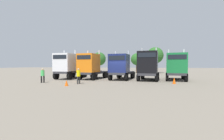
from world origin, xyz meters
name	(u,v)px	position (x,y,z in m)	size (l,w,h in m)	color
ground	(119,81)	(0.00, 0.00, 0.00)	(200.00, 200.00, 0.00)	gray
semi_truck_white	(67,66)	(-7.97, 1.24, 1.94)	(2.88, 6.22, 4.30)	#333338
semi_truck_orange	(91,66)	(-4.36, 1.40, 1.91)	(3.43, 6.34, 4.23)	#333338
semi_truck_navy	(121,67)	(-0.02, 1.53, 1.84)	(3.22, 6.52, 4.11)	#333338
semi_truck_black	(148,66)	(3.71, 1.11, 2.00)	(3.21, 6.07, 4.40)	#333338
semi_truck_green	(176,67)	(7.33, 2.00, 1.85)	(3.34, 6.27, 4.17)	#333338
visitor_in_hivis	(78,75)	(-3.78, -3.96, 0.99)	(0.53, 0.53, 1.71)	#2F2F2F
visitor_with_camera	(43,75)	(-8.34, -3.81, 0.96)	(0.56, 0.56, 1.66)	black
traffic_cone_near	(174,81)	(6.44, -1.64, 0.36)	(0.36, 0.36, 0.71)	#F2590C
traffic_cone_mid	(66,83)	(-4.28, -5.65, 0.29)	(0.36, 0.36, 0.58)	#F2590C
oak_far_left	(99,59)	(-8.95, 20.45, 3.72)	(3.69, 3.69, 5.58)	#4C3823
oak_far_centre	(137,59)	(1.30, 19.91, 3.54)	(3.05, 3.05, 5.09)	#4C3823
oak_far_right	(155,55)	(5.90, 21.15, 4.54)	(4.20, 4.20, 6.66)	#4C3823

